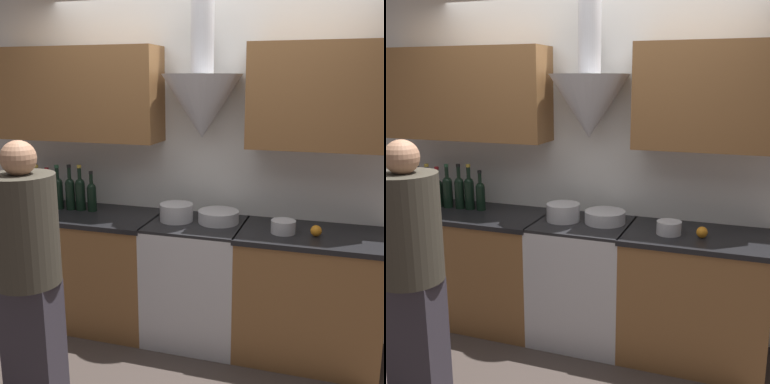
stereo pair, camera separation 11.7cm
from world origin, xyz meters
TOP-DOWN VIEW (x-y plane):
  - ground_plane at (0.00, 0.00)m, footprint 12.00×12.00m
  - wall_back at (-0.07, 0.60)m, footprint 8.40×0.58m
  - counter_left at (-1.02, 0.33)m, footprint 1.39×0.62m
  - counter_right at (0.82, 0.33)m, footprint 0.98×0.62m
  - stove_range at (0.00, 0.34)m, footprint 0.68×0.60m
  - wine_bottle_0 at (-1.63, 0.38)m, footprint 0.07×0.07m
  - wine_bottle_1 at (-1.54, 0.37)m, footprint 0.07×0.07m
  - wine_bottle_2 at (-1.45, 0.40)m, footprint 0.07×0.07m
  - wine_bottle_3 at (-1.35, 0.38)m, footprint 0.08×0.08m
  - wine_bottle_4 at (-1.26, 0.38)m, footprint 0.08×0.08m
  - wine_bottle_5 at (-1.17, 0.38)m, footprint 0.08×0.08m
  - wine_bottle_6 at (-1.06, 0.39)m, footprint 0.07×0.07m
  - wine_bottle_7 at (-0.97, 0.40)m, footprint 0.08×0.08m
  - wine_bottle_8 at (-0.87, 0.40)m, footprint 0.07×0.07m
  - stock_pot at (-0.15, 0.34)m, footprint 0.24×0.24m
  - mixing_bowl at (0.15, 0.39)m, footprint 0.29×0.29m
  - orange_fruit at (0.84, 0.27)m, footprint 0.07×0.07m
  - saucepan at (0.63, 0.28)m, footprint 0.17×0.17m
  - person_foreground_left at (-0.65, -0.74)m, footprint 0.37×0.37m

SIDE VIEW (x-z plane):
  - ground_plane at x=0.00m, z-range 0.00..0.00m
  - counter_left at x=-1.02m, z-range 0.00..0.90m
  - counter_right at x=0.82m, z-range 0.00..0.90m
  - stove_range at x=0.00m, z-range 0.00..0.91m
  - person_foreground_left at x=-0.65m, z-range 0.07..1.68m
  - orange_fruit at x=0.84m, z-range 0.90..0.98m
  - mixing_bowl at x=0.15m, z-range 0.90..0.99m
  - saucepan at x=0.63m, z-range 0.90..0.99m
  - stock_pot at x=-0.15m, z-range 0.90..1.03m
  - wine_bottle_8 at x=-0.87m, z-range 0.87..1.19m
  - wine_bottle_4 at x=-1.26m, z-range 0.86..1.19m
  - wine_bottle_0 at x=-1.63m, z-range 0.87..1.19m
  - wine_bottle_1 at x=-1.54m, z-range 0.87..1.19m
  - wine_bottle_2 at x=-1.45m, z-range 0.87..1.21m
  - wine_bottle_5 at x=-1.17m, z-range 0.87..1.22m
  - wine_bottle_6 at x=-1.06m, z-range 0.86..1.23m
  - wine_bottle_3 at x=-1.35m, z-range 0.87..1.22m
  - wine_bottle_7 at x=-0.97m, z-range 0.87..1.23m
  - wall_back at x=-0.07m, z-range 0.17..2.77m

